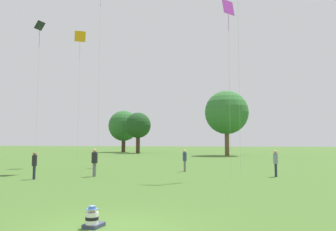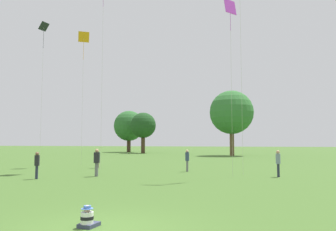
{
  "view_description": "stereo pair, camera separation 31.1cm",
  "coord_description": "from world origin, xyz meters",
  "px_view_note": "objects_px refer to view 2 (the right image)",
  "views": [
    {
      "loc": [
        3.38,
        -7.74,
        2.2
      ],
      "look_at": [
        -0.15,
        7.2,
        3.44
      ],
      "focal_mm": 35.0,
      "sensor_mm": 36.0,
      "label": 1
    },
    {
      "loc": [
        3.69,
        -7.66,
        2.2
      ],
      "look_at": [
        -0.15,
        7.2,
        3.44
      ],
      "focal_mm": 35.0,
      "sensor_mm": 36.0,
      "label": 2
    }
  ],
  "objects_px": {
    "distant_tree_1": "(143,126)",
    "distant_tree_2": "(129,126)",
    "person_standing_3": "(187,158)",
    "distant_tree_0": "(231,112)",
    "kite_4": "(84,42)",
    "person_standing_0": "(37,163)",
    "seated_toddler": "(88,218)",
    "person_standing_1": "(98,157)",
    "kite_5": "(230,12)",
    "person_standing_6": "(97,160)",
    "kite_3": "(44,33)",
    "person_standing_5": "(278,161)"
  },
  "relations": [
    {
      "from": "person_standing_1",
      "to": "distant_tree_1",
      "type": "distance_m",
      "value": 36.78
    },
    {
      "from": "distant_tree_1",
      "to": "person_standing_1",
      "type": "bearing_deg",
      "value": -77.17
    },
    {
      "from": "kite_4",
      "to": "distant_tree_1",
      "type": "relative_size",
      "value": 1.59
    },
    {
      "from": "distant_tree_1",
      "to": "distant_tree_2",
      "type": "height_order",
      "value": "distant_tree_2"
    },
    {
      "from": "distant_tree_1",
      "to": "person_standing_6",
      "type": "bearing_deg",
      "value": -75.13
    },
    {
      "from": "distant_tree_1",
      "to": "distant_tree_2",
      "type": "xyz_separation_m",
      "value": [
        -5.09,
        5.42,
        0.24
      ]
    },
    {
      "from": "person_standing_1",
      "to": "person_standing_0",
      "type": "bearing_deg",
      "value": 100.27
    },
    {
      "from": "person_standing_3",
      "to": "distant_tree_1",
      "type": "bearing_deg",
      "value": 45.08
    },
    {
      "from": "seated_toddler",
      "to": "person_standing_3",
      "type": "xyz_separation_m",
      "value": [
        -0.56,
        16.22,
        0.76
      ]
    },
    {
      "from": "seated_toddler",
      "to": "person_standing_6",
      "type": "bearing_deg",
      "value": 122.88
    },
    {
      "from": "seated_toddler",
      "to": "kite_5",
      "type": "xyz_separation_m",
      "value": [
        2.93,
        13.25,
        10.42
      ]
    },
    {
      "from": "person_standing_0",
      "to": "person_standing_6",
      "type": "xyz_separation_m",
      "value": [
        2.76,
        2.26,
        0.07
      ]
    },
    {
      "from": "distant_tree_1",
      "to": "distant_tree_2",
      "type": "relative_size",
      "value": 0.89
    },
    {
      "from": "seated_toddler",
      "to": "kite_4",
      "type": "bearing_deg",
      "value": 126.83
    },
    {
      "from": "kite_5",
      "to": "distant_tree_2",
      "type": "relative_size",
      "value": 1.29
    },
    {
      "from": "kite_4",
      "to": "kite_5",
      "type": "height_order",
      "value": "kite_4"
    },
    {
      "from": "kite_3",
      "to": "distant_tree_1",
      "type": "height_order",
      "value": "kite_3"
    },
    {
      "from": "person_standing_5",
      "to": "distant_tree_1",
      "type": "bearing_deg",
      "value": 43.92
    },
    {
      "from": "person_standing_3",
      "to": "distant_tree_0",
      "type": "bearing_deg",
      "value": 18.65
    },
    {
      "from": "person_standing_3",
      "to": "distant_tree_1",
      "type": "distance_m",
      "value": 40.48
    },
    {
      "from": "person_standing_1",
      "to": "person_standing_5",
      "type": "bearing_deg",
      "value": 174.9
    },
    {
      "from": "kite_4",
      "to": "kite_5",
      "type": "xyz_separation_m",
      "value": [
        14.21,
        -6.5,
        -1.12
      ]
    },
    {
      "from": "seated_toddler",
      "to": "distant_tree_0",
      "type": "xyz_separation_m",
      "value": [
        0.96,
        45.8,
        6.73
      ]
    },
    {
      "from": "person_standing_6",
      "to": "seated_toddler",
      "type": "bearing_deg",
      "value": -159.13
    },
    {
      "from": "person_standing_0",
      "to": "person_standing_3",
      "type": "bearing_deg",
      "value": -96.64
    },
    {
      "from": "person_standing_3",
      "to": "person_standing_5",
      "type": "bearing_deg",
      "value": -87.97
    },
    {
      "from": "person_standing_0",
      "to": "kite_3",
      "type": "xyz_separation_m",
      "value": [
        -6.2,
        8.87,
        11.34
      ]
    },
    {
      "from": "kite_5",
      "to": "person_standing_0",
      "type": "bearing_deg",
      "value": -165.18
    },
    {
      "from": "person_standing_3",
      "to": "distant_tree_0",
      "type": "relative_size",
      "value": 0.15
    },
    {
      "from": "seated_toddler",
      "to": "person_standing_3",
      "type": "height_order",
      "value": "person_standing_3"
    },
    {
      "from": "person_standing_0",
      "to": "distant_tree_2",
      "type": "xyz_separation_m",
      "value": [
        -13.4,
        49.34,
        4.67
      ]
    },
    {
      "from": "kite_5",
      "to": "seated_toddler",
      "type": "bearing_deg",
      "value": -107.44
    },
    {
      "from": "person_standing_6",
      "to": "person_standing_0",
      "type": "bearing_deg",
      "value": 124.43
    },
    {
      "from": "person_standing_3",
      "to": "distant_tree_1",
      "type": "height_order",
      "value": "distant_tree_1"
    },
    {
      "from": "person_standing_5",
      "to": "distant_tree_0",
      "type": "distance_m",
      "value": 32.7
    },
    {
      "from": "distant_tree_1",
      "to": "distant_tree_2",
      "type": "distance_m",
      "value": 7.44
    },
    {
      "from": "seated_toddler",
      "to": "person_standing_1",
      "type": "xyz_separation_m",
      "value": [
        -8.49,
        17.54,
        0.67
      ]
    },
    {
      "from": "seated_toddler",
      "to": "kite_4",
      "type": "xyz_separation_m",
      "value": [
        -11.28,
        19.75,
        11.55
      ]
    },
    {
      "from": "kite_4",
      "to": "distant_tree_2",
      "type": "height_order",
      "value": "kite_4"
    },
    {
      "from": "distant_tree_2",
      "to": "kite_3",
      "type": "bearing_deg",
      "value": -79.92
    },
    {
      "from": "kite_4",
      "to": "distant_tree_1",
      "type": "xyz_separation_m",
      "value": [
        -5.32,
        33.37,
        -6.37
      ]
    },
    {
      "from": "seated_toddler",
      "to": "distant_tree_1",
      "type": "relative_size",
      "value": 0.07
    },
    {
      "from": "seated_toddler",
      "to": "kite_3",
      "type": "height_order",
      "value": "kite_3"
    },
    {
      "from": "person_standing_3",
      "to": "distant_tree_1",
      "type": "relative_size",
      "value": 0.2
    },
    {
      "from": "kite_4",
      "to": "seated_toddler",
      "type": "bearing_deg",
      "value": 134.08
    },
    {
      "from": "kite_4",
      "to": "distant_tree_0",
      "type": "relative_size",
      "value": 1.2
    },
    {
      "from": "person_standing_1",
      "to": "person_standing_3",
      "type": "relative_size",
      "value": 0.94
    },
    {
      "from": "person_standing_0",
      "to": "distant_tree_2",
      "type": "height_order",
      "value": "distant_tree_2"
    },
    {
      "from": "person_standing_0",
      "to": "distant_tree_0",
      "type": "bearing_deg",
      "value": -62.99
    },
    {
      "from": "kite_4",
      "to": "distant_tree_1",
      "type": "bearing_deg",
      "value": -66.58
    }
  ]
}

